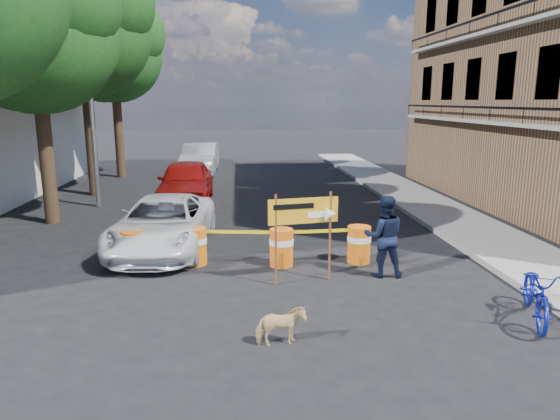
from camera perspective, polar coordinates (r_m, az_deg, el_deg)
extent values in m
plane|color=black|center=(10.08, 0.12, -10.20)|extent=(120.00, 120.00, 0.00)
cube|color=gray|center=(17.23, 19.24, -1.05)|extent=(2.40, 40.00, 0.15)
cylinder|color=#332316|center=(17.39, -25.20, 6.30)|extent=(0.44, 0.44, 4.76)
sphere|color=#164E19|center=(17.45, -26.32, 18.00)|extent=(5.00, 5.00, 5.00)
sphere|color=#164E19|center=(18.24, -27.66, 15.42)|extent=(3.50, 3.50, 3.50)
cylinder|color=#332316|center=(22.12, -20.86, 8.44)|extent=(0.44, 0.44, 5.32)
sphere|color=#164E19|center=(22.26, -21.69, 18.72)|extent=(5.40, 5.40, 5.40)
sphere|color=#164E19|center=(21.65, -19.76, 21.61)|extent=(4.05, 4.05, 4.05)
sphere|color=#164E19|center=(23.06, -23.06, 16.46)|extent=(3.78, 3.78, 3.78)
cylinder|color=#332316|center=(26.97, -17.98, 8.79)|extent=(0.44, 0.44, 4.93)
sphere|color=#164E19|center=(27.04, -18.52, 16.62)|extent=(4.80, 4.80, 4.80)
sphere|color=#164E19|center=(26.48, -17.04, 18.73)|extent=(3.60, 3.60, 3.60)
sphere|color=#164E19|center=(27.73, -19.62, 14.96)|extent=(3.36, 3.36, 3.36)
cylinder|color=gray|center=(19.47, -20.86, 11.97)|extent=(0.16, 0.16, 8.00)
cylinder|color=#DC5C0C|center=(12.26, -16.41, -4.33)|extent=(0.56, 0.56, 0.90)
cylinder|color=white|center=(12.22, -16.45, -3.66)|extent=(0.58, 0.58, 0.14)
cylinder|color=#DC5C0C|center=(12.19, -9.69, -4.10)|extent=(0.56, 0.56, 0.90)
cylinder|color=white|center=(12.14, -9.72, -3.42)|extent=(0.58, 0.58, 0.14)
cylinder|color=#DC5C0C|center=(11.91, 0.17, -4.31)|extent=(0.56, 0.56, 0.90)
cylinder|color=white|center=(11.86, 0.17, -3.62)|extent=(0.58, 0.58, 0.14)
cylinder|color=#DC5C0C|center=(12.32, 9.01, -3.90)|extent=(0.56, 0.56, 0.90)
cylinder|color=white|center=(12.27, 9.03, -3.23)|extent=(0.58, 0.58, 0.14)
cylinder|color=#592D19|center=(10.51, -0.48, -3.51)|extent=(0.05, 0.05, 1.98)
cylinder|color=#592D19|center=(10.87, 5.72, -3.03)|extent=(0.05, 0.05, 1.98)
cube|color=orange|center=(10.53, 2.70, -0.09)|extent=(1.52, 0.30, 0.55)
cube|color=white|center=(10.63, 4.31, -0.54)|extent=(0.44, 0.09, 0.13)
cone|color=white|center=(10.73, 5.81, -0.45)|extent=(0.29, 0.32, 0.29)
cube|color=black|center=(10.42, 1.59, 0.41)|extent=(0.87, 0.17, 0.11)
imported|color=black|center=(11.35, 11.80, -2.94)|extent=(0.96, 0.78, 1.85)
imported|color=#121D94|center=(9.95, 27.57, -5.85)|extent=(1.03, 1.23, 1.99)
imported|color=#E1C080|center=(8.20, 0.09, -13.14)|extent=(0.83, 0.46, 0.67)
imported|color=white|center=(13.54, -13.21, -1.53)|extent=(2.62, 5.11, 1.38)
imported|color=maroon|center=(19.53, -10.72, 3.19)|extent=(1.96, 4.84, 1.65)
imported|color=silver|center=(27.31, -9.13, 5.82)|extent=(1.89, 5.06, 1.65)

